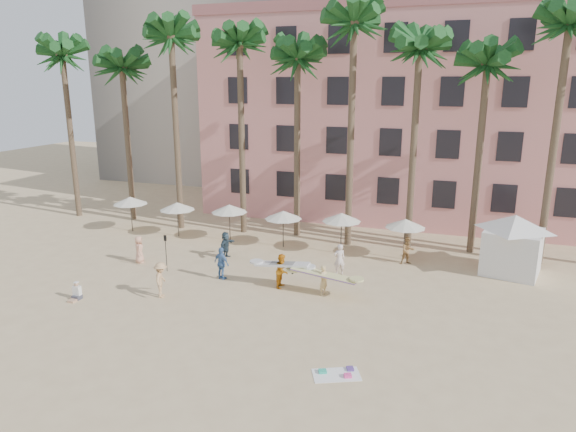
% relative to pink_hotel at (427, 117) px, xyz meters
% --- Properties ---
extents(ground, '(120.00, 120.00, 0.00)m').
position_rel_pink_hotel_xyz_m(ground, '(-7.00, -26.00, -8.00)').
color(ground, '#D1B789').
rests_on(ground, ground).
extents(pink_hotel, '(35.00, 14.00, 16.00)m').
position_rel_pink_hotel_xyz_m(pink_hotel, '(0.00, 0.00, 0.00)').
color(pink_hotel, pink).
rests_on(pink_hotel, ground).
extents(palm_row, '(44.40, 5.40, 16.30)m').
position_rel_pink_hotel_xyz_m(palm_row, '(-6.49, -11.00, 4.97)').
color(palm_row, brown).
rests_on(palm_row, ground).
extents(umbrella_row, '(22.50, 2.70, 2.73)m').
position_rel_pink_hotel_xyz_m(umbrella_row, '(-10.00, -13.50, -5.67)').
color(umbrella_row, '#332B23').
rests_on(umbrella_row, ground).
extents(cabana, '(5.37, 5.37, 3.50)m').
position_rel_pink_hotel_xyz_m(cabana, '(6.19, -13.82, -5.93)').
color(cabana, white).
rests_on(cabana, ground).
extents(beach_towel, '(2.05, 1.65, 0.14)m').
position_rel_pink_hotel_xyz_m(beach_towel, '(-0.87, -27.63, -7.97)').
color(beach_towel, white).
rests_on(beach_towel, ground).
extents(carrier_yellow, '(3.56, 0.98, 1.63)m').
position_rel_pink_hotel_xyz_m(carrier_yellow, '(-3.34, -20.44, -7.05)').
color(carrier_yellow, tan).
rests_on(carrier_yellow, ground).
extents(carrier_white, '(2.98, 0.93, 1.88)m').
position_rel_pink_hotel_xyz_m(carrier_white, '(-5.75, -20.12, -7.00)').
color(carrier_white, orange).
rests_on(carrier_white, ground).
extents(beachgoers, '(16.70, 10.36, 1.89)m').
position_rel_pink_hotel_xyz_m(beachgoers, '(-8.92, -19.00, -7.10)').
color(beachgoers, '#4C79B3').
rests_on(beachgoers, ground).
extents(paddle, '(0.18, 0.04, 2.23)m').
position_rel_pink_hotel_xyz_m(paddle, '(-13.01, -20.04, -6.59)').
color(paddle, black).
rests_on(paddle, ground).
extents(seated_man, '(0.41, 0.71, 0.93)m').
position_rel_pink_hotel_xyz_m(seated_man, '(-15.23, -25.10, -7.68)').
color(seated_man, '#3F3F4C').
rests_on(seated_man, ground).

